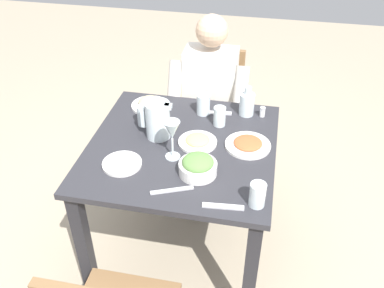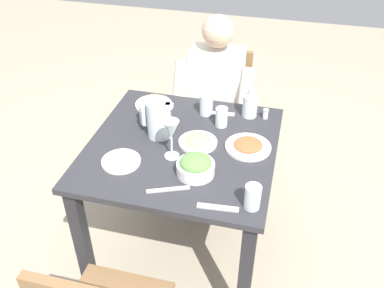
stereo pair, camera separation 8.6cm
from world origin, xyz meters
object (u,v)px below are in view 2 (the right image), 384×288
water_glass_far_left (145,114)px  plate_fries (198,141)px  water_glass_far_right (206,105)px  oil_carafe (250,106)px  plate_yoghurt (121,160)px  water_glass_near_left (253,197)px  diner_near (213,104)px  water_glass_by_pitcher (222,117)px  water_pitcher (159,119)px  wine_glass (171,131)px  salt_shaker (266,114)px  chair_near (219,107)px  salad_bowl (196,166)px  plate_beans (153,103)px  dining_table (182,165)px  plate_rice_curry (248,146)px

water_glass_far_left → plate_fries: bearing=160.5°
water_glass_far_right → oil_carafe: size_ratio=0.68×
plate_yoghurt → water_glass_near_left: bearing=167.6°
diner_near → water_glass_by_pitcher: bearing=107.3°
water_pitcher → plate_yoghurt: (0.10, 0.26, -0.08)m
water_glass_by_pitcher → wine_glass: bearing=61.3°
water_glass_near_left → salt_shaker: size_ratio=1.99×
chair_near → water_glass_by_pitcher: chair_near is taller
chair_near → salad_bowl: chair_near is taller
wine_glass → salt_shaker: 0.60m
salad_bowl → plate_fries: size_ratio=0.90×
plate_beans → water_glass_near_left: size_ratio=1.89×
water_glass_far_left → water_glass_by_pitcher: water_glass_far_left is taller
plate_yoghurt → oil_carafe: (-0.51, -0.55, 0.04)m
water_glass_near_left → salt_shaker: water_glass_near_left is taller
plate_yoghurt → water_glass_far_right: 0.58m
water_glass_far_left → oil_carafe: 0.55m
diner_near → salt_shaker: 0.47m
water_glass_far_left → water_glass_near_left: bearing=142.4°
water_glass_far_right → water_glass_near_left: bearing=117.5°
plate_beans → water_glass_by_pitcher: size_ratio=1.99×
dining_table → salt_shaker: salt_shaker is taller
salad_bowl → oil_carafe: bearing=-106.8°
plate_rice_curry → salad_bowl: bearing=51.0°
dining_table → water_glass_by_pitcher: size_ratio=8.84×
plate_rice_curry → plate_beans: (0.57, -0.26, 0.01)m
water_pitcher → water_glass_far_left: (0.10, -0.09, -0.04)m
water_glass_far_left → water_pitcher: bearing=140.3°
plate_fries → water_glass_far_right: 0.28m
diner_near → oil_carafe: size_ratio=7.02×
salad_bowl → plate_fries: (0.04, -0.22, -0.03)m
plate_rice_curry → plate_fries: (0.24, 0.02, 0.00)m
dining_table → oil_carafe: (-0.28, -0.34, 0.18)m
plate_beans → water_glass_near_left: water_glass_near_left is taller
plate_fries → salt_shaker: bearing=-133.1°
salt_shaker → plate_fries: bearing=46.9°
plate_beans → water_glass_by_pitcher: (-0.40, 0.10, 0.03)m
plate_yoghurt → wine_glass: (-0.21, -0.10, 0.13)m
diner_near → plate_rice_curry: size_ratio=5.23×
salad_bowl → dining_table: bearing=-59.3°
plate_fries → water_glass_far_right: size_ratio=1.69×
water_glass_near_left → diner_near: bearing=-69.4°
diner_near → water_glass_by_pitcher: 0.47m
dining_table → salt_shaker: size_ratio=16.71×
plate_rice_curry → water_glass_by_pitcher: 0.23m
wine_glass → salt_shaker: (-0.38, -0.44, -0.11)m
diner_near → water_glass_far_right: 0.37m
plate_rice_curry → plate_beans: plate_beans is taller
diner_near → plate_fries: (-0.05, 0.60, 0.14)m
diner_near → salad_bowl: size_ratio=6.77×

